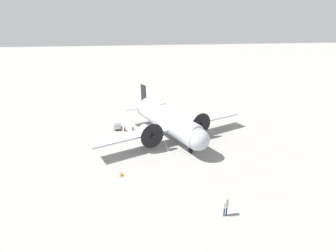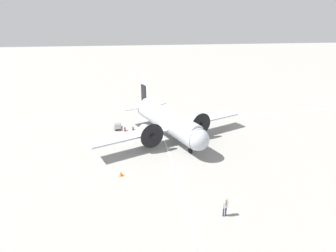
% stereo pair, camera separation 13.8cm
% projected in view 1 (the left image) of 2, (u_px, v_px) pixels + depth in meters
% --- Properties ---
extents(ground_plane, '(300.00, 300.00, 0.00)m').
position_uv_depth(ground_plane, '(168.00, 138.00, 37.63)').
color(ground_plane, gray).
extents(apron_line_eastwest, '(120.00, 0.16, 0.01)m').
position_uv_depth(apron_line_eastwest, '(164.00, 138.00, 37.53)').
color(apron_line_eastwest, silver).
rests_on(apron_line_eastwest, ground_plane).
extents(apron_line_northsouth, '(0.16, 120.00, 0.01)m').
position_uv_depth(apron_line_northsouth, '(161.00, 119.00, 44.78)').
color(apron_line_northsouth, silver).
rests_on(apron_line_northsouth, ground_plane).
extents(airliner_main, '(16.73, 21.94, 6.19)m').
position_uv_depth(airliner_main, '(170.00, 122.00, 36.25)').
color(airliner_main, '#ADB2BC').
rests_on(airliner_main, ground_plane).
extents(crew_foreground, '(0.34, 0.59, 1.83)m').
position_uv_depth(crew_foreground, '(226.00, 205.00, 22.24)').
color(crew_foreground, navy).
rests_on(crew_foreground, ground_plane).
extents(suitcase_near_door, '(0.41, 0.19, 0.58)m').
position_uv_depth(suitcase_near_door, '(125.00, 129.00, 39.82)').
color(suitcase_near_door, maroon).
rests_on(suitcase_near_door, ground_plane).
extents(suitcase_upright_spare, '(0.50, 0.20, 0.50)m').
position_uv_depth(suitcase_upright_spare, '(133.00, 129.00, 40.08)').
color(suitcase_upright_spare, '#47331E').
rests_on(suitcase_upright_spare, ground_plane).
extents(baggage_cart, '(1.99, 1.02, 0.56)m').
position_uv_depth(baggage_cart, '(118.00, 127.00, 40.65)').
color(baggage_cart, '#56565B').
rests_on(baggage_cart, ground_plane).
extents(traffic_cone, '(0.41, 0.41, 0.54)m').
position_uv_depth(traffic_cone, '(121.00, 174.00, 28.31)').
color(traffic_cone, orange).
rests_on(traffic_cone, ground_plane).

